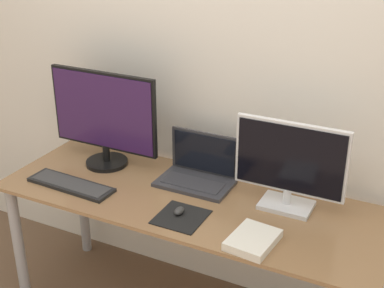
{
  "coord_description": "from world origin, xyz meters",
  "views": [
    {
      "loc": [
        0.96,
        -1.57,
        1.93
      ],
      "look_at": [
        -0.01,
        0.37,
        0.96
      ],
      "focal_mm": 50.0,
      "sensor_mm": 36.0,
      "label": 1
    }
  ],
  "objects": [
    {
      "name": "wall_back",
      "position": [
        0.0,
        0.71,
        1.25
      ],
      "size": [
        7.0,
        0.05,
        2.5
      ],
      "color": "silver",
      "rests_on": "ground_plane"
    },
    {
      "name": "desk",
      "position": [
        0.0,
        0.32,
        0.6
      ],
      "size": [
        1.78,
        0.64,
        0.71
      ],
      "color": "olive",
      "rests_on": "ground_plane"
    },
    {
      "name": "monitor_left",
      "position": [
        -0.53,
        0.44,
        0.97
      ],
      "size": [
        0.59,
        0.21,
        0.49
      ],
      "color": "black",
      "rests_on": "desk"
    },
    {
      "name": "monitor_right",
      "position": [
        0.42,
        0.44,
        0.92
      ],
      "size": [
        0.49,
        0.16,
        0.4
      ],
      "color": "silver",
      "rests_on": "desk"
    },
    {
      "name": "laptop",
      "position": [
        -0.03,
        0.48,
        0.77
      ],
      "size": [
        0.35,
        0.23,
        0.23
      ],
      "color": "#333338",
      "rests_on": "desk"
    },
    {
      "name": "keyboard",
      "position": [
        -0.55,
        0.17,
        0.72
      ],
      "size": [
        0.44,
        0.15,
        0.02
      ],
      "color": "black",
      "rests_on": "desk"
    },
    {
      "name": "mousepad",
      "position": [
        0.05,
        0.15,
        0.71
      ],
      "size": [
        0.2,
        0.21,
        0.0
      ],
      "color": "black",
      "rests_on": "desk"
    },
    {
      "name": "mouse",
      "position": [
        0.03,
        0.17,
        0.73
      ],
      "size": [
        0.04,
        0.06,
        0.03
      ],
      "color": "#333333",
      "rests_on": "mousepad"
    },
    {
      "name": "book",
      "position": [
        0.39,
        0.11,
        0.73
      ],
      "size": [
        0.18,
        0.23,
        0.03
      ],
      "color": "silver",
      "rests_on": "desk"
    }
  ]
}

